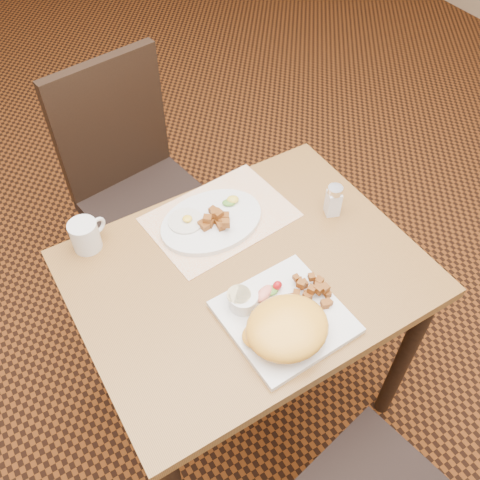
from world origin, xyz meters
The scene contains 15 objects.
ground centered at (0.00, 0.00, 0.00)m, with size 8.00×8.00×0.00m, color black.
table centered at (0.00, 0.00, 0.64)m, with size 0.90×0.70×0.75m.
chair_far centered at (-0.04, 0.71, 0.54)m, with size 0.48×0.49×0.97m.
placemat centered at (0.03, 0.20, 0.75)m, with size 0.40×0.28×0.00m, color white.
plate_square centered at (0.00, -0.18, 0.76)m, with size 0.28×0.28×0.02m, color silver.
plate_oval centered at (0.00, 0.19, 0.76)m, with size 0.30×0.23×0.02m, color silver, non-canonical shape.
hollandaise_mound centered at (-0.03, -0.23, 0.80)m, with size 0.20×0.18×0.07m.
ramekin centered at (-0.07, -0.10, 0.79)m, with size 0.07×0.08×0.04m.
garnish_sq centered at (0.00, -0.10, 0.78)m, with size 0.09×0.05×0.03m.
fried_egg centered at (-0.07, 0.22, 0.77)m, with size 0.10×0.10×0.02m.
garnish_ov centered at (0.08, 0.22, 0.78)m, with size 0.06×0.04×0.02m.
salt_shaker centered at (0.32, 0.05, 0.80)m, with size 0.05×0.05×0.10m.
coffee_mug centered at (-0.33, 0.30, 0.79)m, with size 0.11×0.08×0.09m.
home_fries_sq centered at (0.09, -0.16, 0.78)m, with size 0.12×0.12×0.04m.
home_fries_ov centered at (0.01, 0.18, 0.78)m, with size 0.09×0.11×0.04m.
Camera 1 is at (-0.47, -0.74, 1.87)m, focal length 40.00 mm.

